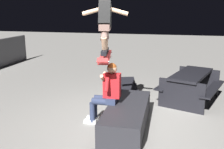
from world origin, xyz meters
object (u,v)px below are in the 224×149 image
Objects in this scene: person_sitting_on_ledge at (107,91)px; picnic_table_back at (191,82)px; ledge_box_main at (127,116)px; skateboard at (105,57)px; kicker_ramp at (121,88)px; skater_airborne at (105,21)px.

picnic_table_back is (1.83, -1.75, -0.21)m from person_sitting_on_ledge.
ledge_box_main is at bearing 145.28° from picnic_table_back.
skateboard is 2.75m from kicker_ramp.
skater_airborne reaches higher than skateboard.
kicker_ramp is (2.36, 0.61, -0.17)m from ledge_box_main.
skater_airborne reaches higher than picnic_table_back.
person_sitting_on_ledge is at bearing -8.68° from skateboard.
kicker_ramp is at bearing 14.49° from ledge_box_main.
picnic_table_back is (1.92, -1.77, -0.93)m from skateboard.
skateboard is (-0.02, 0.45, 1.20)m from ledge_box_main.
person_sitting_on_ledge is 1.25× the size of skateboard.
skater_airborne is 3.10m from kicker_ramp.
skateboard is at bearing 137.37° from picnic_table_back.
person_sitting_on_ledge is 2.38m from kicker_ramp.
ledge_box_main is 1.94m from skater_airborne.
ledge_box_main is at bearing -165.51° from kicker_ramp.
kicker_ramp is (2.29, 0.17, -0.65)m from person_sitting_on_ledge.
skater_airborne reaches higher than ledge_box_main.
skateboard reaches higher than kicker_ramp.
ledge_box_main is 1.98× the size of skateboard.
skateboard is 0.51× the size of picnic_table_back.
kicker_ramp is at bearing 4.34° from person_sitting_on_ledge.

